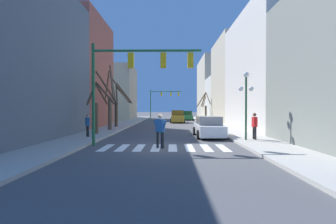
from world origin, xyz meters
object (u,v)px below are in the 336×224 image
Objects in this scene: traffic_signal_far at (162,97)px; pedestrian_on_left_sidewalk at (255,124)px; street_tree_left_far at (205,106)px; pedestrian_on_right_sidewalk at (160,128)px; pedestrian_crossing_street at (88,123)px; traffic_signal_near at (134,70)px; street_lamp_right_corner at (246,92)px; pedestrian_near_right_corner at (162,130)px; car_driving_toward_lane at (177,117)px; street_tree_right_far at (118,106)px; car_parked_left_near at (187,116)px; street_tree_right_near at (111,102)px; car_parked_right_near at (209,127)px; street_tree_left_near at (98,107)px.

traffic_signal_far is 4.00× the size of pedestrian_on_left_sidewalk.
street_tree_left_far is (7.53, -11.80, -2.08)m from traffic_signal_far.
pedestrian_crossing_street is at bearing 168.81° from pedestrian_on_right_sidewalk.
traffic_signal_near is 1.33× the size of street_tree_left_far.
pedestrian_on_right_sidewalk is 0.39× the size of street_tree_left_far.
street_lamp_right_corner reaches higher than pedestrian_near_right_corner.
street_lamp_right_corner is (6.55, -39.40, -1.33)m from traffic_signal_far.
street_lamp_right_corner is 1.03× the size of car_driving_toward_lane.
street_tree_right_far reaches higher than pedestrian_crossing_street.
street_lamp_right_corner is 10.81m from pedestrian_crossing_street.
traffic_signal_far is at bearing 82.29° from street_tree_right_far.
street_tree_left_far is (2.86, -2.28, 1.64)m from car_parked_left_near.
traffic_signal_far is 38.01m from pedestrian_crossing_street.
traffic_signal_near is 1.30× the size of street_tree_right_far.
street_tree_right_far is 3.84m from street_tree_right_near.
car_driving_toward_lane is 0.89× the size of street_tree_left_far.
traffic_signal_far is 36.93m from car_parked_right_near.
car_parked_left_near is at bearing 72.12° from street_tree_left_near.
traffic_signal_near is at bearing -166.35° from street_lamp_right_corner.
street_lamp_right_corner is at bearing -20.25° from street_tree_left_near.
traffic_signal_near is 3.67× the size of pedestrian_on_left_sidewalk.
traffic_signal_near is 1.45× the size of street_lamp_right_corner.
traffic_signal_far is 31.96m from street_tree_right_near.
car_parked_left_near is at bearing 65.31° from street_tree_right_far.
pedestrian_crossing_street is (-8.56, -1.21, 0.36)m from car_parked_right_near.
car_driving_toward_lane is at bearing 5.17° from pedestrian_on_left_sidewalk.
traffic_signal_near is 3.69m from pedestrian_near_right_corner.
street_tree_left_near is at bearing -89.79° from street_tree_right_far.
car_parked_left_near is 31.91m from pedestrian_near_right_corner.
car_parked_right_near is 0.98× the size of street_tree_left_near.
street_lamp_right_corner is 6.15m from pedestrian_on_right_sidewalk.
street_tree_left_near reaches higher than car_parked_left_near.
pedestrian_near_right_corner is (-1.42, -23.44, 0.08)m from car_driving_toward_lane.
traffic_signal_far is 35.87m from street_tree_left_near.
street_tree_left_far is (0.98, 27.60, -0.75)m from street_lamp_right_corner.
pedestrian_on_right_sidewalk is at bearing 177.71° from pedestrian_near_right_corner.
traffic_signal_near reaches higher than pedestrian_near_right_corner.
street_tree_right_far is at bearing 91.98° from street_tree_right_near.
pedestrian_crossing_street is at bearing 170.54° from street_lamp_right_corner.
street_lamp_right_corner is at bearing -48.10° from street_tree_right_far.
car_driving_toward_lane is at bearing 167.28° from car_parked_left_near.
traffic_signal_far reaches higher than car_parked_left_near.
car_parked_right_near is (4.83, 4.59, -3.53)m from traffic_signal_near.
car_driving_toward_lane is 24.08m from pedestrian_on_right_sidewalk.
car_parked_left_near is (-1.88, 29.88, -2.39)m from street_lamp_right_corner.
traffic_signal_far is 1.38× the size of street_tree_left_near.
car_driving_toward_lane is 0.87× the size of street_tree_right_far.
pedestrian_on_left_sidewalk is at bearing -175.19° from car_parked_left_near.
street_tree_right_far is (-5.07, 13.95, 1.23)m from pedestrian_on_right_sidewalk.
traffic_signal_far is 1.58× the size of street_lamp_right_corner.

